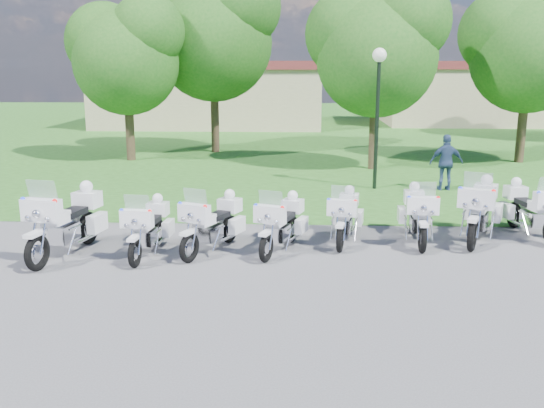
{
  "coord_description": "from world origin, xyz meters",
  "views": [
    {
      "loc": [
        -0.31,
        -11.65,
        3.93
      ],
      "look_at": [
        -0.88,
        1.2,
        0.95
      ],
      "focal_mm": 40.0,
      "sensor_mm": 36.0,
      "label": 1
    }
  ],
  "objects_px": {
    "motorcycle_1": "(149,227)",
    "motorcycle_4": "(346,216)",
    "motorcycle_7": "(530,209)",
    "lamp_post": "(378,84)",
    "motorcycle_3": "(282,223)",
    "motorcycle_2": "(213,222)",
    "motorcycle_6": "(480,209)",
    "motorcycle_5": "(417,214)",
    "bystander_c": "(446,163)",
    "motorcycle_0": "(67,221)"
  },
  "relations": [
    {
      "from": "motorcycle_6",
      "to": "motorcycle_7",
      "type": "xyz_separation_m",
      "value": [
        1.27,
        0.4,
        -0.07
      ]
    },
    {
      "from": "motorcycle_2",
      "to": "motorcycle_3",
      "type": "xyz_separation_m",
      "value": [
        1.47,
        0.09,
        -0.02
      ]
    },
    {
      "from": "motorcycle_4",
      "to": "bystander_c",
      "type": "bearing_deg",
      "value": -110.48
    },
    {
      "from": "motorcycle_0",
      "to": "motorcycle_6",
      "type": "xyz_separation_m",
      "value": [
        8.98,
        1.52,
        -0.03
      ]
    },
    {
      "from": "motorcycle_1",
      "to": "motorcycle_6",
      "type": "height_order",
      "value": "motorcycle_6"
    },
    {
      "from": "lamp_post",
      "to": "motorcycle_7",
      "type": "bearing_deg",
      "value": -60.78
    },
    {
      "from": "motorcycle_6",
      "to": "lamp_post",
      "type": "xyz_separation_m",
      "value": [
        -1.69,
        5.7,
        2.61
      ]
    },
    {
      "from": "motorcycle_1",
      "to": "motorcycle_3",
      "type": "relative_size",
      "value": 1.03
    },
    {
      "from": "motorcycle_2",
      "to": "motorcycle_4",
      "type": "relative_size",
      "value": 0.99
    },
    {
      "from": "motorcycle_1",
      "to": "motorcycle_7",
      "type": "bearing_deg",
      "value": -163.15
    },
    {
      "from": "motorcycle_1",
      "to": "motorcycle_3",
      "type": "distance_m",
      "value": 2.82
    },
    {
      "from": "motorcycle_0",
      "to": "motorcycle_6",
      "type": "distance_m",
      "value": 9.11
    },
    {
      "from": "motorcycle_7",
      "to": "bystander_c",
      "type": "relative_size",
      "value": 1.27
    },
    {
      "from": "motorcycle_0",
      "to": "bystander_c",
      "type": "bearing_deg",
      "value": -131.6
    },
    {
      "from": "motorcycle_6",
      "to": "lamp_post",
      "type": "distance_m",
      "value": 6.49
    },
    {
      "from": "motorcycle_5",
      "to": "lamp_post",
      "type": "distance_m",
      "value": 6.47
    },
    {
      "from": "motorcycle_0",
      "to": "motorcycle_1",
      "type": "bearing_deg",
      "value": -165.4
    },
    {
      "from": "motorcycle_4",
      "to": "motorcycle_5",
      "type": "xyz_separation_m",
      "value": [
        1.62,
        0.1,
        0.04
      ]
    },
    {
      "from": "motorcycle_4",
      "to": "motorcycle_6",
      "type": "relative_size",
      "value": 0.89
    },
    {
      "from": "motorcycle_5",
      "to": "motorcycle_7",
      "type": "relative_size",
      "value": 0.99
    },
    {
      "from": "motorcycle_2",
      "to": "bystander_c",
      "type": "relative_size",
      "value": 1.17
    },
    {
      "from": "motorcycle_5",
      "to": "bystander_c",
      "type": "relative_size",
      "value": 1.26
    },
    {
      "from": "motorcycle_3",
      "to": "motorcycle_7",
      "type": "height_order",
      "value": "motorcycle_7"
    },
    {
      "from": "motorcycle_2",
      "to": "motorcycle_7",
      "type": "xyz_separation_m",
      "value": [
        7.23,
        1.52,
        0.01
      ]
    },
    {
      "from": "motorcycle_5",
      "to": "bystander_c",
      "type": "distance_m",
      "value": 6.06
    },
    {
      "from": "motorcycle_0",
      "to": "motorcycle_4",
      "type": "bearing_deg",
      "value": -156.4
    },
    {
      "from": "motorcycle_1",
      "to": "lamp_post",
      "type": "relative_size",
      "value": 0.48
    },
    {
      "from": "motorcycle_3",
      "to": "motorcycle_5",
      "type": "distance_m",
      "value": 3.16
    },
    {
      "from": "motorcycle_1",
      "to": "motorcycle_4",
      "type": "relative_size",
      "value": 1.02
    },
    {
      "from": "motorcycle_4",
      "to": "motorcycle_5",
      "type": "distance_m",
      "value": 1.63
    },
    {
      "from": "motorcycle_1",
      "to": "motorcycle_2",
      "type": "relative_size",
      "value": 1.03
    },
    {
      "from": "motorcycle_1",
      "to": "lamp_post",
      "type": "distance_m",
      "value": 9.46
    },
    {
      "from": "motorcycle_3",
      "to": "motorcycle_1",
      "type": "bearing_deg",
      "value": 27.62
    },
    {
      "from": "motorcycle_6",
      "to": "motorcycle_7",
      "type": "distance_m",
      "value": 1.33
    },
    {
      "from": "motorcycle_3",
      "to": "motorcycle_6",
      "type": "height_order",
      "value": "motorcycle_6"
    },
    {
      "from": "motorcycle_2",
      "to": "motorcycle_6",
      "type": "xyz_separation_m",
      "value": [
        5.96,
        1.12,
        0.08
      ]
    },
    {
      "from": "motorcycle_1",
      "to": "motorcycle_7",
      "type": "xyz_separation_m",
      "value": [
        8.55,
        1.84,
        0.04
      ]
    },
    {
      "from": "motorcycle_1",
      "to": "motorcycle_7",
      "type": "height_order",
      "value": "motorcycle_7"
    },
    {
      "from": "motorcycle_4",
      "to": "motorcycle_6",
      "type": "height_order",
      "value": "motorcycle_6"
    },
    {
      "from": "motorcycle_7",
      "to": "bystander_c",
      "type": "height_order",
      "value": "bystander_c"
    },
    {
      "from": "motorcycle_0",
      "to": "motorcycle_6",
      "type": "relative_size",
      "value": 1.09
    },
    {
      "from": "motorcycle_7",
      "to": "lamp_post",
      "type": "height_order",
      "value": "lamp_post"
    },
    {
      "from": "motorcycle_0",
      "to": "motorcycle_7",
      "type": "bearing_deg",
      "value": -157.63
    },
    {
      "from": "motorcycle_6",
      "to": "bystander_c",
      "type": "bearing_deg",
      "value": -71.72
    },
    {
      "from": "motorcycle_3",
      "to": "motorcycle_4",
      "type": "distance_m",
      "value": 1.6
    },
    {
      "from": "motorcycle_1",
      "to": "motorcycle_2",
      "type": "height_order",
      "value": "motorcycle_2"
    },
    {
      "from": "motorcycle_1",
      "to": "motorcycle_4",
      "type": "height_order",
      "value": "motorcycle_1"
    },
    {
      "from": "motorcycle_0",
      "to": "motorcycle_1",
      "type": "xyz_separation_m",
      "value": [
        1.7,
        0.08,
        -0.13
      ]
    },
    {
      "from": "motorcycle_2",
      "to": "motorcycle_6",
      "type": "relative_size",
      "value": 0.88
    },
    {
      "from": "motorcycle_7",
      "to": "lamp_post",
      "type": "bearing_deg",
      "value": -70.75
    }
  ]
}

